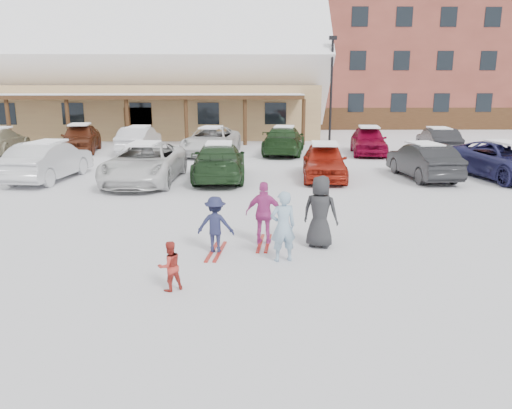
{
  "coord_description": "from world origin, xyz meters",
  "views": [
    {
      "loc": [
        0.09,
        -10.14,
        3.7
      ],
      "look_at": [
        0.3,
        1.0,
        1.0
      ],
      "focal_mm": 35.0,
      "sensor_mm": 36.0,
      "label": 1
    }
  ],
  "objects_px": {
    "adult_skier": "(283,226)",
    "parked_car_4": "(324,161)",
    "parked_car_12": "(368,141)",
    "lamp_post": "(331,83)",
    "alpine_hotel": "(400,29)",
    "toddler_red": "(170,266)",
    "parked_car_5": "(423,161)",
    "parked_car_11": "(284,140)",
    "day_lodge": "(123,80)",
    "parked_car_9": "(139,140)",
    "parked_car_6": "(505,161)",
    "parked_car_13": "(438,141)",
    "parked_car_1": "(49,161)",
    "bystander_dark": "(320,212)",
    "parked_car_8": "(80,138)",
    "parked_car_10": "(211,141)",
    "parked_car_2": "(145,163)",
    "parked_car_3": "(219,161)",
    "child_magenta": "(264,213)",
    "child_navy": "(215,225)"
  },
  "relations": [
    {
      "from": "adult_skier",
      "to": "parked_car_4",
      "type": "xyz_separation_m",
      "value": [
        2.32,
        9.45,
        -0.06
      ]
    },
    {
      "from": "parked_car_12",
      "to": "lamp_post",
      "type": "bearing_deg",
      "value": 105.76
    },
    {
      "from": "alpine_hotel",
      "to": "toddler_red",
      "type": "height_order",
      "value": "alpine_hotel"
    },
    {
      "from": "parked_car_5",
      "to": "parked_car_11",
      "type": "relative_size",
      "value": 0.84
    },
    {
      "from": "day_lodge",
      "to": "parked_car_9",
      "type": "xyz_separation_m",
      "value": [
        3.22,
        -10.69,
        -3.22
      ]
    },
    {
      "from": "adult_skier",
      "to": "lamp_post",
      "type": "bearing_deg",
      "value": -115.05
    },
    {
      "from": "parked_car_6",
      "to": "adult_skier",
      "type": "bearing_deg",
      "value": -145.38
    },
    {
      "from": "parked_car_4",
      "to": "parked_car_9",
      "type": "bearing_deg",
      "value": 144.61
    },
    {
      "from": "parked_car_5",
      "to": "parked_car_13",
      "type": "bearing_deg",
      "value": -119.94
    },
    {
      "from": "day_lodge",
      "to": "parked_car_5",
      "type": "distance_m",
      "value": 24.77
    },
    {
      "from": "parked_car_1",
      "to": "parked_car_6",
      "type": "height_order",
      "value": "parked_car_1"
    },
    {
      "from": "bystander_dark",
      "to": "parked_car_8",
      "type": "xyz_separation_m",
      "value": [
        -10.88,
        16.76,
        -0.07
      ]
    },
    {
      "from": "day_lodge",
      "to": "parked_car_8",
      "type": "distance_m",
      "value": 10.75
    },
    {
      "from": "toddler_red",
      "to": "parked_car_11",
      "type": "height_order",
      "value": "parked_car_11"
    },
    {
      "from": "parked_car_10",
      "to": "parked_car_4",
      "type": "bearing_deg",
      "value": -45.74
    },
    {
      "from": "parked_car_10",
      "to": "lamp_post",
      "type": "bearing_deg",
      "value": 51.7
    },
    {
      "from": "parked_car_2",
      "to": "parked_car_5",
      "type": "height_order",
      "value": "parked_car_2"
    },
    {
      "from": "lamp_post",
      "to": "parked_car_6",
      "type": "height_order",
      "value": "lamp_post"
    },
    {
      "from": "adult_skier",
      "to": "bystander_dark",
      "type": "height_order",
      "value": "bystander_dark"
    },
    {
      "from": "adult_skier",
      "to": "parked_car_13",
      "type": "relative_size",
      "value": 0.36
    },
    {
      "from": "bystander_dark",
      "to": "parked_car_12",
      "type": "bearing_deg",
      "value": -83.08
    },
    {
      "from": "parked_car_3",
      "to": "parked_car_10",
      "type": "bearing_deg",
      "value": -84.22
    },
    {
      "from": "day_lodge",
      "to": "parked_car_5",
      "type": "bearing_deg",
      "value": -48.92
    },
    {
      "from": "parked_car_4",
      "to": "parked_car_8",
      "type": "bearing_deg",
      "value": 151.89
    },
    {
      "from": "parked_car_9",
      "to": "parked_car_13",
      "type": "height_order",
      "value": "parked_car_9"
    },
    {
      "from": "adult_skier",
      "to": "parked_car_1",
      "type": "distance_m",
      "value": 12.7
    },
    {
      "from": "parked_car_6",
      "to": "parked_car_8",
      "type": "distance_m",
      "value": 21.2
    },
    {
      "from": "parked_car_1",
      "to": "toddler_red",
      "type": "bearing_deg",
      "value": 127.47
    },
    {
      "from": "lamp_post",
      "to": "parked_car_10",
      "type": "xyz_separation_m",
      "value": [
        -7.47,
        -6.77,
        -3.02
      ]
    },
    {
      "from": "parked_car_3",
      "to": "child_magenta",
      "type": "bearing_deg",
      "value": 99.62
    },
    {
      "from": "parked_car_1",
      "to": "parked_car_8",
      "type": "bearing_deg",
      "value": -72.98
    },
    {
      "from": "day_lodge",
      "to": "parked_car_12",
      "type": "distance_m",
      "value": 19.64
    },
    {
      "from": "bystander_dark",
      "to": "parked_car_6",
      "type": "distance_m",
      "value": 12.03
    },
    {
      "from": "parked_car_6",
      "to": "toddler_red",
      "type": "bearing_deg",
      "value": -146.93
    },
    {
      "from": "adult_skier",
      "to": "parked_car_4",
      "type": "bearing_deg",
      "value": -117.2
    },
    {
      "from": "toddler_red",
      "to": "parked_car_12",
      "type": "relative_size",
      "value": 0.22
    },
    {
      "from": "parked_car_4",
      "to": "parked_car_13",
      "type": "bearing_deg",
      "value": 50.13
    },
    {
      "from": "parked_car_4",
      "to": "parked_car_6",
      "type": "bearing_deg",
      "value": 4.96
    },
    {
      "from": "parked_car_8",
      "to": "parked_car_11",
      "type": "xyz_separation_m",
      "value": [
        11.2,
        -0.97,
        -0.04
      ]
    },
    {
      "from": "day_lodge",
      "to": "toddler_red",
      "type": "height_order",
      "value": "day_lodge"
    },
    {
      "from": "lamp_post",
      "to": "parked_car_13",
      "type": "bearing_deg",
      "value": -55.56
    },
    {
      "from": "parked_car_3",
      "to": "parked_car_11",
      "type": "xyz_separation_m",
      "value": [
        3.09,
        7.32,
        0.02
      ]
    },
    {
      "from": "parked_car_2",
      "to": "parked_car_12",
      "type": "distance_m",
      "value": 12.94
    },
    {
      "from": "child_navy",
      "to": "alpine_hotel",
      "type": "bearing_deg",
      "value": -104.3
    },
    {
      "from": "toddler_red",
      "to": "parked_car_2",
      "type": "relative_size",
      "value": 0.17
    },
    {
      "from": "parked_car_11",
      "to": "parked_car_6",
      "type": "bearing_deg",
      "value": 147.02
    },
    {
      "from": "parked_car_11",
      "to": "parked_car_13",
      "type": "distance_m",
      "value": 8.29
    },
    {
      "from": "parked_car_10",
      "to": "parked_car_1",
      "type": "bearing_deg",
      "value": -119.75
    },
    {
      "from": "parked_car_5",
      "to": "parked_car_10",
      "type": "bearing_deg",
      "value": -43.75
    },
    {
      "from": "parked_car_6",
      "to": "day_lodge",
      "type": "bearing_deg",
      "value": 126.32
    }
  ]
}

